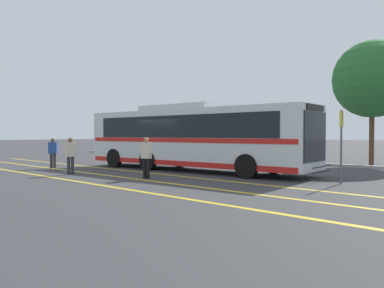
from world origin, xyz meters
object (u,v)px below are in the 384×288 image
(tree_0, at_px, (372,79))
(bus_stop_sign, at_px, (341,138))
(parked_car_2, at_px, (244,152))
(pedestrian_0, at_px, (71,154))
(pedestrian_1, at_px, (146,155))
(pedestrian_2, at_px, (53,151))
(transit_bus, at_px, (192,136))
(parked_car_1, at_px, (188,150))
(parked_car_0, at_px, (135,147))

(tree_0, bearing_deg, bus_stop_sign, -79.17)
(parked_car_2, xyz_separation_m, pedestrian_0, (-2.17, -10.37, 0.20))
(pedestrian_1, distance_m, pedestrian_2, 7.13)
(transit_bus, height_order, pedestrian_0, transit_bus)
(transit_bus, relative_size, tree_0, 1.76)
(pedestrian_1, bearing_deg, parked_car_2, 90.43)
(pedestrian_0, bearing_deg, parked_car_1, -143.48)
(parked_car_1, distance_m, pedestrian_0, 11.20)
(parked_car_0, xyz_separation_m, parked_car_2, (11.10, -0.49, 0.01))
(transit_bus, distance_m, parked_car_1, 8.18)
(pedestrian_2, distance_m, tree_0, 18.34)
(parked_car_2, bearing_deg, bus_stop_sign, 56.63)
(tree_0, bearing_deg, pedestrian_0, -119.75)
(transit_bus, distance_m, tree_0, 11.42)
(transit_bus, xyz_separation_m, pedestrian_0, (-2.74, -4.99, -0.77))
(pedestrian_1, relative_size, tree_0, 0.23)
(transit_bus, height_order, pedestrian_2, transit_bus)
(parked_car_0, bearing_deg, bus_stop_sign, -110.95)
(parked_car_1, relative_size, pedestrian_0, 2.54)
(pedestrian_1, relative_size, pedestrian_2, 1.05)
(parked_car_2, relative_size, pedestrian_2, 2.89)
(parked_car_1, bearing_deg, parked_car_0, -89.92)
(transit_bus, distance_m, parked_car_0, 13.09)
(transit_bus, bearing_deg, pedestrian_1, 9.64)
(parked_car_1, relative_size, tree_0, 0.58)
(pedestrian_0, distance_m, pedestrian_1, 3.83)
(transit_bus, xyz_separation_m, parked_car_0, (-11.67, 5.86, -0.98))
(transit_bus, bearing_deg, pedestrian_0, -32.27)
(pedestrian_2, bearing_deg, parked_car_0, 74.78)
(transit_bus, relative_size, pedestrian_0, 7.75)
(tree_0, bearing_deg, parked_car_1, -161.98)
(bus_stop_sign, bearing_deg, parked_car_2, -128.02)
(transit_bus, height_order, parked_car_0, transit_bus)
(tree_0, bearing_deg, parked_car_0, -168.21)
(parked_car_2, height_order, pedestrian_0, pedestrian_0)
(transit_bus, bearing_deg, bus_stop_sign, 86.08)
(parked_car_2, distance_m, pedestrian_0, 10.60)
(pedestrian_1, xyz_separation_m, tree_0, (4.65, 13.14, 4.03))
(parked_car_0, height_order, pedestrian_1, pedestrian_1)
(parked_car_0, distance_m, pedestrian_1, 15.75)
(transit_bus, height_order, parked_car_1, transit_bus)
(bus_stop_sign, bearing_deg, parked_car_0, -110.82)
(parked_car_1, distance_m, parked_car_2, 5.12)
(parked_car_1, height_order, pedestrian_2, pedestrian_2)
(pedestrian_0, height_order, bus_stop_sign, bus_stop_sign)
(pedestrian_0, xyz_separation_m, tree_0, (8.26, 14.44, 4.05))
(parked_car_2, bearing_deg, pedestrian_2, -30.09)
(tree_0, bearing_deg, parked_car_2, -146.19)
(parked_car_0, height_order, tree_0, tree_0)
(bus_stop_sign, height_order, tree_0, tree_0)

